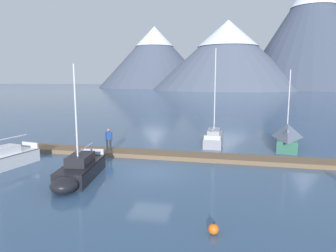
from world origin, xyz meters
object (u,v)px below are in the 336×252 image
person_on_dock (109,138)px  sailboat_mid_dock_port (214,137)px  sailboat_mid_dock_starboard (287,135)px  sailboat_second_berth (79,170)px  mooring_buoy_channel_marker (213,229)px

person_on_dock → sailboat_mid_dock_port: bearing=38.3°
sailboat_mid_dock_starboard → person_on_dock: 14.92m
sailboat_second_berth → sailboat_mid_dock_port: bearing=59.3°
sailboat_second_berth → person_on_dock: 6.02m
sailboat_second_berth → person_on_dock: bearing=95.1°
sailboat_mid_dock_starboard → mooring_buoy_channel_marker: size_ratio=15.75×
sailboat_second_berth → person_on_dock: size_ratio=3.83×
sailboat_mid_dock_starboard → person_on_dock: sailboat_mid_dock_starboard is taller
sailboat_second_berth → sailboat_mid_dock_starboard: size_ratio=0.86×
sailboat_mid_dock_port → person_on_dock: sailboat_mid_dock_port is taller
mooring_buoy_channel_marker → person_on_dock: bearing=127.5°
sailboat_mid_dock_starboard → mooring_buoy_channel_marker: (-5.56, -16.38, -0.74)m
sailboat_mid_dock_port → sailboat_mid_dock_starboard: 6.20m
sailboat_mid_dock_port → mooring_buoy_channel_marker: bearing=-87.9°
sailboat_mid_dock_port → person_on_dock: (-7.66, -6.05, 0.73)m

